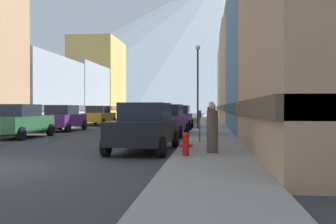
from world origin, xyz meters
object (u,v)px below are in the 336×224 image
object	(u,v)px
car_driving_0	(138,114)
parking_meter_near	(200,122)
pedestrian_0	(212,130)
streetlamp_right	(198,74)
car_left_3	(99,115)
car_right_1	(167,120)
car_driving_1	(171,114)
car_left_1	(20,121)
fire_hydrant_near	(186,143)
car_right_2	(178,117)
potted_plant_0	(28,120)
trash_bin_right	(213,125)
car_right_0	(145,127)
car_left_2	(63,118)
pedestrian_1	(211,122)

from	to	relation	value
car_driving_0	parking_meter_near	xyz separation A→B (m)	(7.35, -26.01, 0.11)
pedestrian_0	streetlamp_right	size ratio (longest dim) A/B	0.27
streetlamp_right	car_left_3	bearing A→B (deg)	142.24
streetlamp_right	car_right_1	bearing A→B (deg)	-105.03
car_left_3	car_driving_1	bearing A→B (deg)	65.71
car_left_1	pedestrian_0	size ratio (longest dim) A/B	2.80
car_right_1	fire_hydrant_near	distance (m)	10.21
car_right_2	car_driving_1	size ratio (longest dim) A/B	1.01
car_driving_0	potted_plant_0	bearing A→B (deg)	-109.65
car_right_1	car_driving_1	world-z (taller)	same
car_right_2	car_driving_1	world-z (taller)	same
car_right_2	fire_hydrant_near	distance (m)	18.41
trash_bin_right	pedestrian_0	size ratio (longest dim) A/B	0.62
car_right_1	car_right_2	size ratio (longest dim) A/B	1.01
car_left_3	trash_bin_right	size ratio (longest dim) A/B	4.58
car_right_0	fire_hydrant_near	world-z (taller)	car_right_0
pedestrian_0	car_right_2	bearing A→B (deg)	97.99
car_left_1	car_left_2	xyz separation A→B (m)	(0.00, 6.20, 0.00)
car_right_0	streetlamp_right	size ratio (longest dim) A/B	0.77
car_left_1	car_driving_1	world-z (taller)	same
car_left_2	fire_hydrant_near	distance (m)	16.93
car_driving_0	parking_meter_near	distance (m)	27.03
potted_plant_0	streetlamp_right	bearing A→B (deg)	1.06
trash_bin_right	car_right_1	bearing A→B (deg)	168.80
car_right_2	fire_hydrant_near	bearing A→B (deg)	-84.85
car_right_2	streetlamp_right	xyz separation A→B (m)	(1.55, -2.48, 3.09)
potted_plant_0	streetlamp_right	size ratio (longest dim) A/B	0.16
car_right_0	car_right_1	bearing A→B (deg)	90.05
car_driving_1	streetlamp_right	bearing A→B (deg)	-78.87
car_driving_0	car_right_1	bearing A→B (deg)	-75.37
car_right_2	pedestrian_1	distance (m)	13.02
car_driving_0	potted_plant_0	world-z (taller)	car_driving_0
car_right_1	pedestrian_1	bearing A→B (deg)	-61.52
car_left_1	pedestrian_1	bearing A→B (deg)	-13.62
car_left_2	fire_hydrant_near	bearing A→B (deg)	-56.88
car_left_1	potted_plant_0	world-z (taller)	car_left_1
car_left_3	car_right_1	world-z (taller)	same
car_left_2	car_right_0	xyz separation A→B (m)	(7.60, -11.81, 0.00)
car_right_1	fire_hydrant_near	xyz separation A→B (m)	(1.65, -10.07, -0.37)
car_left_1	car_right_0	distance (m)	9.45
fire_hydrant_near	car_driving_1	bearing A→B (deg)	96.29
car_right_2	trash_bin_right	size ratio (longest dim) A/B	4.53
car_right_2	potted_plant_0	distance (m)	11.13
car_left_2	car_right_2	world-z (taller)	same
car_left_2	streetlamp_right	world-z (taller)	streetlamp_right
car_left_2	car_right_1	size ratio (longest dim) A/B	0.98
car_left_3	fire_hydrant_near	xyz separation A→B (m)	(9.25, -22.94, -0.37)
car_left_2	parking_meter_near	xyz separation A→B (m)	(9.55, -9.44, 0.11)
trash_bin_right	pedestrian_0	distance (m)	8.70
car_driving_1	streetlamp_right	distance (m)	19.67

